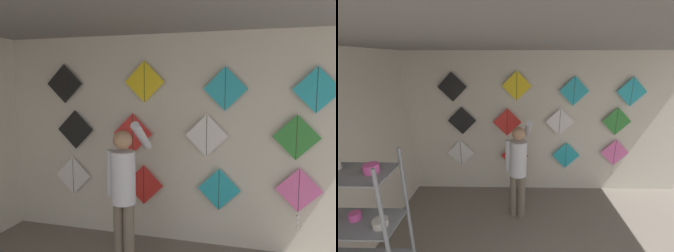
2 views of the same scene
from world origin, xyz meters
The scene contains 14 objects.
back_panel centered at (0.00, 4.01, 1.40)m, with size 5.83×0.06×2.80m, color beige.
shopkeeper centered at (-0.41, 3.12, 0.98)m, with size 0.43×0.56×1.73m.
kite_0 centered at (-1.54, 3.92, 0.82)m, with size 0.55×0.01×0.55m.
kite_1 centered at (-0.45, 3.92, 0.77)m, with size 0.55×0.01×0.55m.
kite_2 centered at (0.58, 3.92, 0.79)m, with size 0.55×0.01×0.55m.
kite_3 centered at (1.54, 3.91, 0.81)m, with size 0.55×0.04×0.76m.
kite_4 centered at (-1.48, 3.92, 1.50)m, with size 0.55×0.01×0.55m.
kite_5 centered at (-0.61, 3.92, 1.47)m, with size 0.55×0.01×0.55m.
kite_6 centered at (0.41, 3.92, 1.48)m, with size 0.55×0.01×0.55m.
kite_7 centered at (1.49, 3.92, 1.50)m, with size 0.55×0.01×0.55m.
kite_8 centered at (-1.63, 3.92, 2.15)m, with size 0.55×0.01×0.55m.
kite_9 centered at (-0.43, 3.92, 2.17)m, with size 0.55×0.01×0.55m.
kite_10 centered at (0.63, 3.92, 2.08)m, with size 0.55×0.01×0.55m.
kite_11 centered at (1.69, 3.92, 2.07)m, with size 0.55×0.01×0.55m.
Camera 1 is at (1.01, -0.23, 2.10)m, focal length 35.00 mm.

